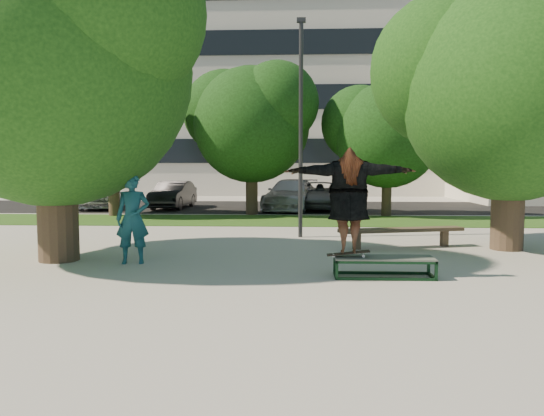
# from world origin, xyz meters

# --- Properties ---
(ground) EXTENTS (120.00, 120.00, 0.00)m
(ground) POSITION_xyz_m (0.00, 0.00, 0.00)
(ground) COLOR #A5A298
(ground) RESTS_ON ground
(grass_strip) EXTENTS (30.00, 4.00, 0.02)m
(grass_strip) POSITION_xyz_m (1.00, 9.50, 0.01)
(grass_strip) COLOR #2A4D16
(grass_strip) RESTS_ON ground
(asphalt_strip) EXTENTS (40.00, 8.00, 0.01)m
(asphalt_strip) POSITION_xyz_m (0.00, 16.00, 0.01)
(asphalt_strip) COLOR black
(asphalt_strip) RESTS_ON ground
(tree_left) EXTENTS (6.96, 5.95, 7.12)m
(tree_left) POSITION_xyz_m (-4.29, 1.09, 4.42)
(tree_left) COLOR #38281E
(tree_left) RESTS_ON ground
(tree_right) EXTENTS (6.24, 5.33, 6.51)m
(tree_right) POSITION_xyz_m (5.92, 3.08, 4.09)
(tree_right) COLOR #38281E
(tree_right) RESTS_ON ground
(bg_tree_left) EXTENTS (5.28, 4.51, 5.77)m
(bg_tree_left) POSITION_xyz_m (-6.57, 11.07, 3.73)
(bg_tree_left) COLOR #38281E
(bg_tree_left) RESTS_ON ground
(bg_tree_mid) EXTENTS (5.76, 4.92, 6.24)m
(bg_tree_mid) POSITION_xyz_m (-1.08, 12.08, 4.02)
(bg_tree_mid) COLOR #38281E
(bg_tree_mid) RESTS_ON ground
(bg_tree_right) EXTENTS (5.04, 4.31, 5.43)m
(bg_tree_right) POSITION_xyz_m (4.43, 11.57, 3.49)
(bg_tree_right) COLOR #38281E
(bg_tree_right) RESTS_ON ground
(lamppost) EXTENTS (0.25, 0.15, 6.11)m
(lamppost) POSITION_xyz_m (1.00, 5.00, 3.15)
(lamppost) COLOR #2D2D30
(lamppost) RESTS_ON ground
(office_building) EXTENTS (30.00, 14.12, 16.00)m
(office_building) POSITION_xyz_m (-2.00, 31.98, 8.00)
(office_building) COLOR beige
(office_building) RESTS_ON ground
(grind_box) EXTENTS (1.80, 0.60, 0.38)m
(grind_box) POSITION_xyz_m (2.50, -0.39, 0.19)
(grind_box) COLOR black
(grind_box) RESTS_ON ground
(skater_rig) EXTENTS (2.36, 0.68, 1.99)m
(skater_rig) POSITION_xyz_m (1.85, -0.39, 1.41)
(skater_rig) COLOR white
(skater_rig) RESTS_ON grind_box
(bystander) EXTENTS (0.75, 0.55, 1.88)m
(bystander) POSITION_xyz_m (-2.50, 0.76, 0.94)
(bystander) COLOR #174D58
(bystander) RESTS_ON ground
(bench) EXTENTS (3.21, 1.24, 0.49)m
(bench) POSITION_xyz_m (3.50, 3.16, 0.41)
(bench) COLOR #4E402F
(bench) RESTS_ON ground
(car_silver_a) EXTENTS (2.30, 4.17, 1.34)m
(car_silver_a) POSITION_xyz_m (-8.37, 14.50, 0.67)
(car_silver_a) COLOR silver
(car_silver_a) RESTS_ON asphalt_strip
(car_dark) EXTENTS (1.56, 4.00, 1.30)m
(car_dark) POSITION_xyz_m (-5.00, 14.80, 0.65)
(car_dark) COLOR black
(car_dark) RESTS_ON asphalt_strip
(car_grey) EXTENTS (2.48, 4.75, 1.28)m
(car_grey) POSITION_xyz_m (1.94, 14.69, 0.64)
(car_grey) COLOR slate
(car_grey) RESTS_ON asphalt_strip
(car_silver_b) EXTENTS (2.88, 5.13, 1.40)m
(car_silver_b) POSITION_xyz_m (0.63, 14.23, 0.70)
(car_silver_b) COLOR #B4B3B9
(car_silver_b) RESTS_ON asphalt_strip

